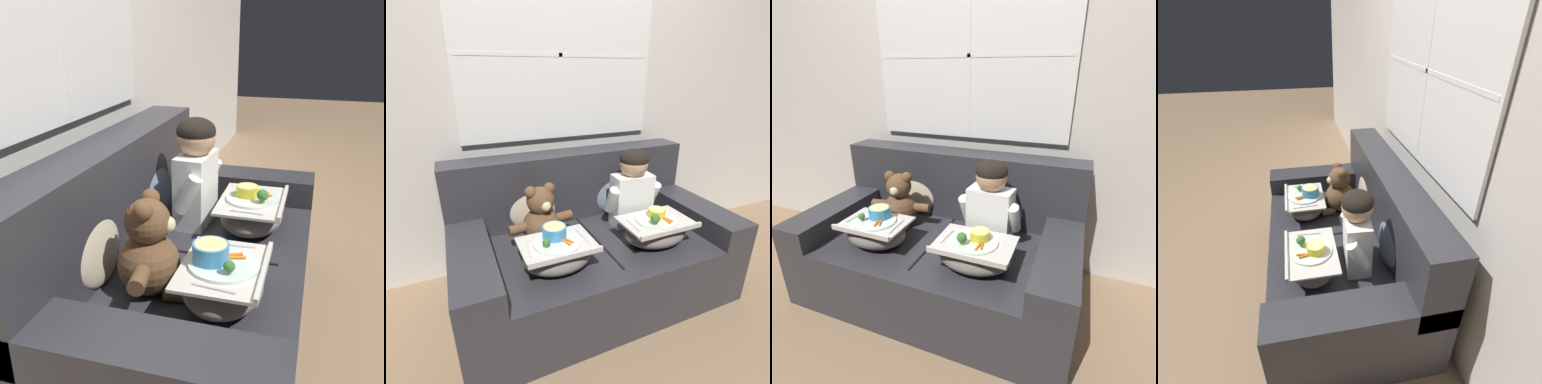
% 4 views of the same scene
% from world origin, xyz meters
% --- Properties ---
extents(ground_plane, '(14.00, 14.00, 0.00)m').
position_xyz_m(ground_plane, '(0.00, 0.00, 0.00)').
color(ground_plane, '#8E7051').
extents(wall_back_with_window, '(8.00, 0.08, 2.60)m').
position_xyz_m(wall_back_with_window, '(0.00, 0.58, 1.31)').
color(wall_back_with_window, beige).
rests_on(wall_back_with_window, ground_plane).
extents(couch, '(1.70, 0.96, 0.88)m').
position_xyz_m(couch, '(0.00, 0.07, 0.31)').
color(couch, '#2D2D33').
rests_on(couch, ground_plane).
extents(throw_pillow_behind_child, '(0.38, 0.18, 0.39)m').
position_xyz_m(throw_pillow_behind_child, '(0.32, 0.29, 0.59)').
color(throw_pillow_behind_child, slate).
rests_on(throw_pillow_behind_child, couch).
extents(throw_pillow_behind_teddy, '(0.36, 0.17, 0.37)m').
position_xyz_m(throw_pillow_behind_teddy, '(-0.32, 0.29, 0.59)').
color(throw_pillow_behind_teddy, '#C1B293').
rests_on(throw_pillow_behind_teddy, couch).
extents(child_figure, '(0.38, 0.19, 0.52)m').
position_xyz_m(child_figure, '(0.32, 0.07, 0.70)').
color(child_figure, white).
rests_on(child_figure, couch).
extents(teddy_bear, '(0.41, 0.29, 0.38)m').
position_xyz_m(teddy_bear, '(-0.32, 0.06, 0.57)').
color(teddy_bear, brown).
rests_on(teddy_bear, couch).
extents(lap_tray_child, '(0.42, 0.30, 0.23)m').
position_xyz_m(lap_tray_child, '(0.32, -0.21, 0.50)').
color(lap_tray_child, slate).
rests_on(lap_tray_child, child_figure).
extents(lap_tray_teddy, '(0.39, 0.29, 0.23)m').
position_xyz_m(lap_tray_teddy, '(-0.32, -0.20, 0.50)').
color(lap_tray_teddy, slate).
rests_on(lap_tray_teddy, teddy_bear).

